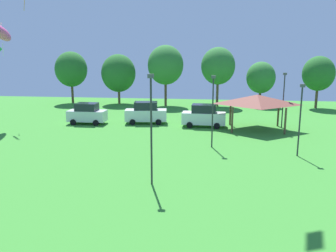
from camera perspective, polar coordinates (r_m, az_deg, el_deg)
kite_flying_1 at (r=40.49m, az=-25.16°, el=13.34°), size 2.40×5.35×3.32m
parked_car_leftmost at (r=40.31m, az=-12.85°, el=1.96°), size 4.20×2.11×2.31m
parked_car_second_from_left at (r=39.56m, az=-3.56°, el=2.12°), size 4.75×2.36×2.43m
parked_car_third_from_left at (r=37.92m, az=5.76°, el=1.64°), size 4.64×2.11×2.41m
park_pavilion at (r=37.32m, az=14.10°, el=4.11°), size 6.56×4.92×3.60m
light_post_0 at (r=38.93m, az=18.04°, el=4.48°), size 0.36×0.20×5.75m
light_post_1 at (r=28.64m, az=20.45°, el=1.57°), size 0.36×0.20×5.55m
light_post_2 at (r=29.54m, az=7.19°, el=3.00°), size 0.36×0.20×6.01m
light_post_3 at (r=20.94m, az=-2.71°, el=0.31°), size 0.36×0.20×6.68m
treeline_tree_0 at (r=56.59m, az=-15.28°, el=8.77°), size 4.83×4.83×7.84m
treeline_tree_1 at (r=54.34m, az=-7.95°, el=8.39°), size 5.12×5.12×7.45m
treeline_tree_2 at (r=51.97m, az=-0.39°, el=9.75°), size 5.15×5.15×8.76m
treeline_tree_3 at (r=51.92m, az=8.04°, el=9.50°), size 4.83×4.83×8.47m
treeline_tree_4 at (r=53.74m, az=14.67°, el=7.52°), size 4.15×4.15×6.41m
treeline_tree_5 at (r=53.98m, az=22.99°, el=7.74°), size 4.37×4.37×7.25m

